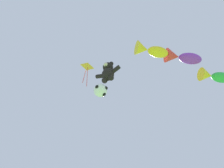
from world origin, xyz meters
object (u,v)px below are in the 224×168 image
(soccer_ball_kite, at_px, (101,90))
(fish_kite_goldfin, at_px, (150,50))
(teddy_bear_kite, at_px, (108,72))
(fish_kite_emerald, at_px, (214,76))
(diamond_kite, at_px, (87,69))
(fish_kite_violet, at_px, (181,57))

(soccer_ball_kite, xyz_separation_m, fish_kite_goldfin, (2.89, 0.96, 3.14))
(teddy_bear_kite, relative_size, fish_kite_emerald, 0.73)
(fish_kite_emerald, height_order, diamond_kite, diamond_kite)
(teddy_bear_kite, height_order, fish_kite_violet, fish_kite_violet)
(soccer_ball_kite, relative_size, fish_kite_violet, 0.33)
(teddy_bear_kite, distance_m, soccer_ball_kite, 1.40)
(fish_kite_violet, bearing_deg, teddy_bear_kite, -146.93)
(fish_kite_violet, bearing_deg, fish_kite_emerald, 56.64)
(soccer_ball_kite, bearing_deg, fish_kite_emerald, 39.22)
(fish_kite_goldfin, distance_m, diamond_kite, 4.34)
(soccer_ball_kite, relative_size, fish_kite_emerald, 0.36)
(soccer_ball_kite, xyz_separation_m, diamond_kite, (-1.40, 0.30, 3.25))
(teddy_bear_kite, xyz_separation_m, fish_kite_violet, (4.03, 2.63, 2.09))
(fish_kite_emerald, relative_size, diamond_kite, 0.88)
(teddy_bear_kite, bearing_deg, fish_kite_goldfin, 21.51)
(fish_kite_goldfin, height_order, diamond_kite, diamond_kite)
(soccer_ball_kite, bearing_deg, fish_kite_violet, 30.42)
(teddy_bear_kite, distance_m, fish_kite_violet, 5.25)
(soccer_ball_kite, distance_m, fish_kite_goldfin, 4.38)
(fish_kite_goldfin, bearing_deg, soccer_ball_kite, -161.55)
(soccer_ball_kite, height_order, fish_kite_goldfin, fish_kite_goldfin)
(fish_kite_goldfin, relative_size, fish_kite_violet, 0.86)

